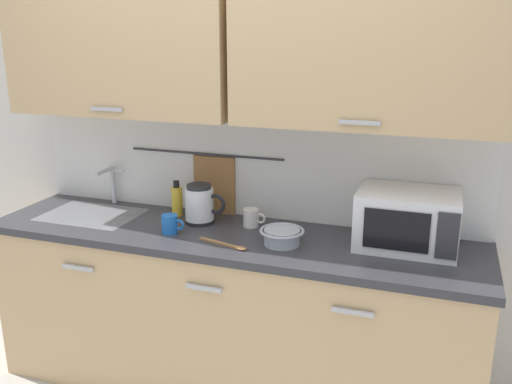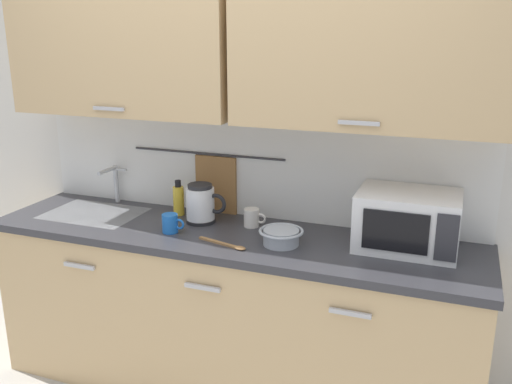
{
  "view_description": "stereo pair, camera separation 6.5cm",
  "coord_description": "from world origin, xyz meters",
  "px_view_note": "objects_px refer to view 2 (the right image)",
  "views": [
    {
      "loc": [
        0.99,
        -2.12,
        1.89
      ],
      "look_at": [
        0.14,
        0.33,
        1.12
      ],
      "focal_mm": 38.78,
      "sensor_mm": 36.0,
      "label": 1
    },
    {
      "loc": [
        1.05,
        -2.1,
        1.89
      ],
      "look_at": [
        0.14,
        0.33,
        1.12
      ],
      "focal_mm": 38.78,
      "sensor_mm": 36.0,
      "label": 2
    }
  ],
  "objects_px": {
    "dish_soap_bottle": "(179,200)",
    "mug_by_kettle": "(252,218)",
    "electric_kettle": "(201,204)",
    "mug_near_sink": "(171,223)",
    "mixing_bowl": "(281,236)",
    "wooden_spoon": "(228,245)",
    "microwave": "(408,221)"
  },
  "relations": [
    {
      "from": "wooden_spoon",
      "to": "mug_by_kettle",
      "type": "bearing_deg",
      "value": 87.75
    },
    {
      "from": "dish_soap_bottle",
      "to": "mug_near_sink",
      "type": "height_order",
      "value": "dish_soap_bottle"
    },
    {
      "from": "mixing_bowl",
      "to": "wooden_spoon",
      "type": "distance_m",
      "value": 0.26
    },
    {
      "from": "dish_soap_bottle",
      "to": "wooden_spoon",
      "type": "relative_size",
      "value": 0.72
    },
    {
      "from": "electric_kettle",
      "to": "mug_by_kettle",
      "type": "height_order",
      "value": "electric_kettle"
    },
    {
      "from": "mug_by_kettle",
      "to": "wooden_spoon",
      "type": "bearing_deg",
      "value": -92.25
    },
    {
      "from": "mug_near_sink",
      "to": "wooden_spoon",
      "type": "xyz_separation_m",
      "value": [
        0.34,
        -0.07,
        -0.04
      ]
    },
    {
      "from": "dish_soap_bottle",
      "to": "mug_by_kettle",
      "type": "xyz_separation_m",
      "value": [
        0.45,
        -0.04,
        -0.04
      ]
    },
    {
      "from": "microwave",
      "to": "mixing_bowl",
      "type": "xyz_separation_m",
      "value": [
        -0.56,
        -0.17,
        -0.09
      ]
    },
    {
      "from": "electric_kettle",
      "to": "mug_by_kettle",
      "type": "xyz_separation_m",
      "value": [
        0.28,
        0.03,
        -0.05
      ]
    },
    {
      "from": "mug_by_kettle",
      "to": "wooden_spoon",
      "type": "height_order",
      "value": "mug_by_kettle"
    },
    {
      "from": "microwave",
      "to": "mug_by_kettle",
      "type": "relative_size",
      "value": 3.83
    },
    {
      "from": "electric_kettle",
      "to": "mixing_bowl",
      "type": "xyz_separation_m",
      "value": [
        0.5,
        -0.16,
        -0.06
      ]
    },
    {
      "from": "mixing_bowl",
      "to": "electric_kettle",
      "type": "bearing_deg",
      "value": 162.22
    },
    {
      "from": "mixing_bowl",
      "to": "mug_near_sink",
      "type": "bearing_deg",
      "value": -176.48
    },
    {
      "from": "electric_kettle",
      "to": "dish_soap_bottle",
      "type": "height_order",
      "value": "electric_kettle"
    },
    {
      "from": "mug_near_sink",
      "to": "mug_by_kettle",
      "type": "distance_m",
      "value": 0.42
    },
    {
      "from": "mug_by_kettle",
      "to": "microwave",
      "type": "bearing_deg",
      "value": -1.53
    },
    {
      "from": "mixing_bowl",
      "to": "mug_by_kettle",
      "type": "xyz_separation_m",
      "value": [
        -0.22,
        0.19,
        0.0
      ]
    },
    {
      "from": "dish_soap_bottle",
      "to": "mixing_bowl",
      "type": "xyz_separation_m",
      "value": [
        0.67,
        -0.23,
        -0.04
      ]
    },
    {
      "from": "microwave",
      "to": "electric_kettle",
      "type": "relative_size",
      "value": 2.03
    },
    {
      "from": "microwave",
      "to": "wooden_spoon",
      "type": "xyz_separation_m",
      "value": [
        -0.79,
        -0.27,
        -0.13
      ]
    },
    {
      "from": "dish_soap_bottle",
      "to": "mixing_bowl",
      "type": "bearing_deg",
      "value": -18.77
    },
    {
      "from": "microwave",
      "to": "electric_kettle",
      "type": "xyz_separation_m",
      "value": [
        -1.06,
        -0.01,
        -0.03
      ]
    },
    {
      "from": "electric_kettle",
      "to": "dish_soap_bottle",
      "type": "distance_m",
      "value": 0.18
    },
    {
      "from": "mug_near_sink",
      "to": "mug_by_kettle",
      "type": "height_order",
      "value": "same"
    },
    {
      "from": "electric_kettle",
      "to": "mug_by_kettle",
      "type": "relative_size",
      "value": 1.89
    },
    {
      "from": "dish_soap_bottle",
      "to": "mug_by_kettle",
      "type": "bearing_deg",
      "value": -4.76
    },
    {
      "from": "mug_near_sink",
      "to": "mug_by_kettle",
      "type": "relative_size",
      "value": 1.0
    },
    {
      "from": "microwave",
      "to": "mixing_bowl",
      "type": "relative_size",
      "value": 2.15
    },
    {
      "from": "mug_near_sink",
      "to": "mixing_bowl",
      "type": "height_order",
      "value": "mug_near_sink"
    },
    {
      "from": "dish_soap_bottle",
      "to": "mug_near_sink",
      "type": "bearing_deg",
      "value": -70.39
    }
  ]
}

